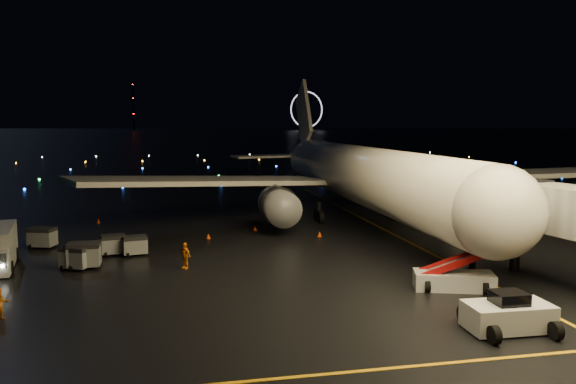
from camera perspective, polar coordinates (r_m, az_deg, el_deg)
name	(u,v)px	position (r m, az deg, el deg)	size (l,w,h in m)	color
ground	(189,141)	(331.97, -10.07, 5.15)	(2000.00, 2000.00, 0.00)	black
lane_centre	(404,240)	(51.96, 11.73, -4.76)	(0.25, 80.00, 0.02)	#DF9D0D
lane_cross	(259,380)	(24.33, -2.93, -18.57)	(60.00, 0.25, 0.02)	#DF9D0D
airliner	(353,142)	(61.75, 6.61, 5.05)	(59.29, 56.33, 16.80)	silver
pushback_tug	(508,311)	(31.16, 21.47, -11.21)	(4.28, 2.24, 2.04)	silver
belt_loader	(454,262)	(37.27, 16.54, -6.86)	(7.22, 1.97, 3.50)	silver
crew_b	(0,304)	(34.30, -27.22, -10.06)	(0.87, 0.67, 1.78)	orange
crew_c	(185,255)	(41.60, -10.43, -6.35)	(1.12, 0.47, 1.92)	orange
safety_cone_0	(320,234)	(52.30, 3.23, -4.28)	(0.43, 0.43, 0.49)	#F44005
safety_cone_1	(255,228)	(55.20, -3.36, -3.68)	(0.43, 0.43, 0.49)	#F44005
safety_cone_2	(208,236)	(51.86, -8.09, -4.45)	(0.41, 0.41, 0.46)	#F44005
safety_cone_3	(98,221)	(62.61, -18.71, -2.78)	(0.39, 0.39, 0.45)	#F44005
ferris_wheel	(307,111)	(772.69, 1.91, 8.22)	(50.00, 4.00, 52.00)	black
radio_mast	(133,106)	(773.74, -15.45, 8.42)	(1.80, 1.80, 64.00)	black
taxiway_lights	(209,165)	(138.34, -8.03, 2.72)	(164.00, 92.00, 0.36)	black
baggage_cart_0	(84,256)	(43.52, -20.01, -6.08)	(2.23, 1.56, 1.90)	gray
baggage_cart_1	(135,246)	(46.52, -15.27, -5.28)	(1.84, 1.29, 1.56)	gray
baggage_cart_2	(114,245)	(47.12, -17.31, -5.17)	(1.89, 1.32, 1.61)	gray
baggage_cart_3	(76,258)	(43.44, -20.75, -6.30)	(1.96, 1.37, 1.67)	gray
baggage_cart_4	(42,238)	(51.81, -23.68, -4.29)	(2.03, 1.42, 1.72)	gray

